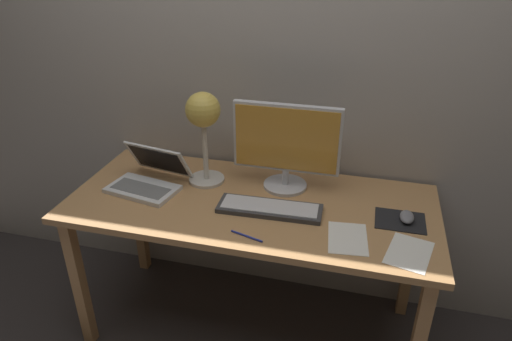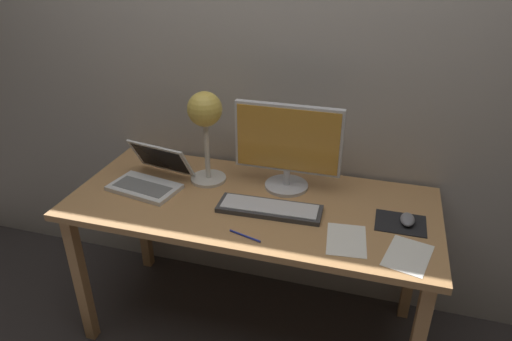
{
  "view_description": "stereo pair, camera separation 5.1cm",
  "coord_description": "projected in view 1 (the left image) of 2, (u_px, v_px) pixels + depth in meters",
  "views": [
    {
      "loc": [
        0.45,
        -1.65,
        1.78
      ],
      "look_at": [
        0.04,
        -0.05,
        0.92
      ],
      "focal_mm": 32.06,
      "sensor_mm": 36.0,
      "label": 1
    },
    {
      "loc": [
        0.5,
        -1.64,
        1.78
      ],
      "look_at": [
        0.04,
        -0.05,
        0.92
      ],
      "focal_mm": 32.06,
      "sensor_mm": 36.0,
      "label": 2
    }
  ],
  "objects": [
    {
      "name": "monitor",
      "position": [
        286.0,
        144.0,
        2.01
      ],
      "size": [
        0.48,
        0.2,
        0.4
      ],
      "color": "silver",
      "rests_on": "desk"
    },
    {
      "name": "desk",
      "position": [
        251.0,
        216.0,
        2.04
      ],
      "size": [
        1.6,
        0.7,
        0.74
      ],
      "color": "tan",
      "rests_on": "ground"
    },
    {
      "name": "keyboard_main",
      "position": [
        270.0,
        208.0,
        1.92
      ],
      "size": [
        0.44,
        0.16,
        0.03
      ],
      "color": "#38383A",
      "rests_on": "desk"
    },
    {
      "name": "ground_plane",
      "position": [
        252.0,
        324.0,
        2.34
      ],
      "size": [
        4.8,
        4.8,
        0.0
      ],
      "primitive_type": "plane",
      "color": "#383333",
      "rests_on": "ground"
    },
    {
      "name": "paper_sheet_near_mouse",
      "position": [
        348.0,
        238.0,
        1.75
      ],
      "size": [
        0.17,
        0.22,
        0.0
      ],
      "primitive_type": "cube",
      "rotation": [
        0.0,
        0.0,
        0.1
      ],
      "color": "white",
      "rests_on": "desk"
    },
    {
      "name": "laptop",
      "position": [
        150.0,
        175.0,
        2.1
      ],
      "size": [
        0.36,
        0.33,
        0.18
      ],
      "color": "silver",
      "rests_on": "desk"
    },
    {
      "name": "paper_sheet_by_keyboard",
      "position": [
        409.0,
        253.0,
        1.67
      ],
      "size": [
        0.19,
        0.24,
        0.0
      ],
      "primitive_type": "cube",
      "rotation": [
        0.0,
        0.0,
        -0.24
      ],
      "color": "white",
      "rests_on": "desk"
    },
    {
      "name": "desk_lamp",
      "position": [
        203.0,
        118.0,
        2.02
      ],
      "size": [
        0.17,
        0.17,
        0.43
      ],
      "color": "beige",
      "rests_on": "desk"
    },
    {
      "name": "mousepad",
      "position": [
        400.0,
        220.0,
        1.86
      ],
      "size": [
        0.2,
        0.16,
        0.0
      ],
      "primitive_type": "cube",
      "color": "black",
      "rests_on": "desk"
    },
    {
      "name": "pen",
      "position": [
        247.0,
        236.0,
        1.76
      ],
      "size": [
        0.14,
        0.05,
        0.01
      ],
      "primitive_type": "cylinder",
      "rotation": [
        0.0,
        1.57,
        -0.28
      ],
      "color": "#2633A5",
      "rests_on": "desk"
    },
    {
      "name": "back_wall",
      "position": [
        273.0,
        52.0,
        2.09
      ],
      "size": [
        4.8,
        0.06,
        2.6
      ],
      "primitive_type": "cube",
      "color": "#A8A099",
      "rests_on": "ground"
    },
    {
      "name": "mouse",
      "position": [
        407.0,
        217.0,
        1.85
      ],
      "size": [
        0.06,
        0.1,
        0.03
      ],
      "primitive_type": "ellipsoid",
      "color": "slate",
      "rests_on": "mousepad"
    }
  ]
}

